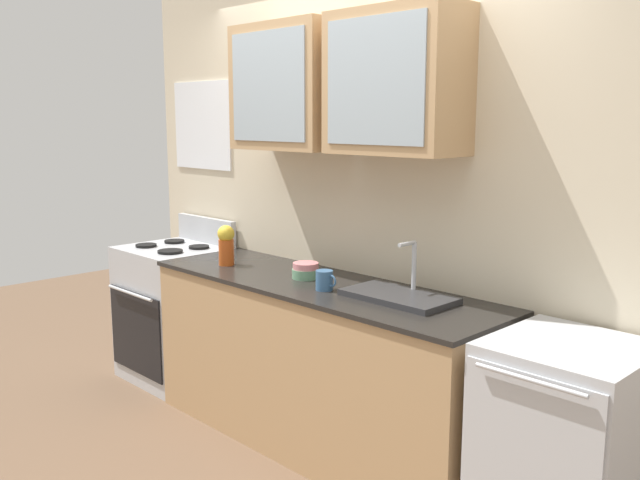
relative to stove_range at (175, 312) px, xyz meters
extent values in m
plane|color=brown|center=(1.42, 0.00, -0.47)|extent=(10.00, 10.00, 0.00)
cube|color=beige|center=(1.42, 0.37, 0.89)|extent=(3.89, 0.10, 2.72)
cube|color=tan|center=(1.03, 0.16, 1.50)|extent=(0.71, 0.32, 0.70)
cube|color=#9EADB7|center=(1.03, -0.01, 1.50)|extent=(0.60, 0.01, 0.60)
cube|color=tan|center=(1.81, 0.16, 1.50)|extent=(0.71, 0.32, 0.70)
cube|color=#9EADB7|center=(1.81, -0.01, 1.50)|extent=(0.60, 0.01, 0.60)
cube|color=white|center=(-0.06, 0.31, 1.27)|extent=(0.65, 0.01, 0.60)
cube|color=tan|center=(1.42, 0.00, -0.02)|extent=(2.16, 0.62, 0.90)
cube|color=black|center=(1.42, 0.00, 0.44)|extent=(2.19, 0.64, 0.02)
cube|color=silver|center=(0.00, 0.00, -0.01)|extent=(0.67, 0.60, 0.92)
cube|color=black|center=(0.00, -0.31, -0.08)|extent=(0.62, 0.01, 0.55)
cylinder|color=silver|center=(0.00, -0.34, 0.20)|extent=(0.54, 0.02, 0.02)
cube|color=silver|center=(0.00, 0.28, 0.54)|extent=(0.64, 0.04, 0.18)
cylinder|color=black|center=(-0.15, -0.11, 0.46)|extent=(0.14, 0.14, 0.02)
cylinder|color=black|center=(0.15, -0.11, 0.46)|extent=(0.16, 0.16, 0.02)
cylinder|color=black|center=(-0.15, 0.11, 0.46)|extent=(0.14, 0.14, 0.02)
cylinder|color=black|center=(0.15, 0.11, 0.46)|extent=(0.14, 0.14, 0.02)
cube|color=#2D2D30|center=(1.95, 0.04, 0.47)|extent=(0.54, 0.30, 0.03)
cylinder|color=silver|center=(1.95, 0.15, 0.60)|extent=(0.02, 0.02, 0.24)
cylinder|color=silver|center=(1.95, 0.09, 0.72)|extent=(0.02, 0.12, 0.02)
cylinder|color=#669972|center=(1.30, 0.02, 0.48)|extent=(0.15, 0.15, 0.05)
cylinder|color=#D87F84|center=(1.30, 0.02, 0.52)|extent=(0.14, 0.14, 0.05)
cylinder|color=#BF4C19|center=(0.71, -0.08, 0.53)|extent=(0.09, 0.09, 0.15)
sphere|color=yellow|center=(0.71, -0.08, 0.64)|extent=(0.10, 0.10, 0.10)
cylinder|color=#38608C|center=(1.56, -0.09, 0.51)|extent=(0.09, 0.09, 0.10)
torus|color=#38608C|center=(1.61, -0.09, 0.51)|extent=(0.06, 0.01, 0.06)
cube|color=silver|center=(2.84, 0.00, -0.01)|extent=(0.58, 0.59, 0.92)
cube|color=silver|center=(2.84, -0.30, -0.01)|extent=(0.56, 0.01, 0.83)
cylinder|color=silver|center=(2.84, -0.32, 0.39)|extent=(0.44, 0.02, 0.02)
camera|label=1|loc=(3.99, -2.51, 1.32)|focal=38.64mm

